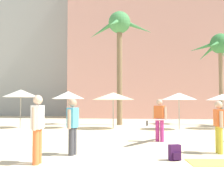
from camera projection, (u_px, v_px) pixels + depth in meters
hotel_pink at (154, 38)px, 37.07m from camera, size 19.04×11.20×19.65m
hotel_tower_gray at (50, 37)px, 44.94m from camera, size 12.57×10.23×23.45m
palm_tree_far_left at (119, 33)px, 22.31m from camera, size 4.79×4.89×8.51m
palm_tree_center at (220, 49)px, 22.71m from camera, size 4.62×4.53×6.95m
cafe_umbrella_0 at (21, 93)px, 19.17m from camera, size 2.30×2.30×2.47m
cafe_umbrella_1 at (222, 97)px, 18.51m from camera, size 2.04×2.04×2.16m
cafe_umbrella_2 at (113, 96)px, 18.65m from camera, size 2.62×2.62×2.27m
cafe_umbrella_3 at (179, 96)px, 18.05m from camera, size 2.16×2.16×2.22m
cafe_umbrella_4 at (68, 95)px, 19.11m from camera, size 2.09×2.09×2.36m
beach_towel at (221, 163)px, 7.61m from camera, size 1.76×1.15×0.01m
backpack at (175, 153)px, 7.96m from camera, size 0.35×0.32×0.42m
person_mid_left at (160, 119)px, 11.90m from camera, size 1.59×3.03×1.72m
person_near_left at (219, 125)px, 9.12m from camera, size 0.26×0.61×1.61m
person_near_right at (73, 124)px, 8.85m from camera, size 0.29×0.61×1.66m
person_mid_center at (37, 126)px, 7.51m from camera, size 0.24×0.60×1.74m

